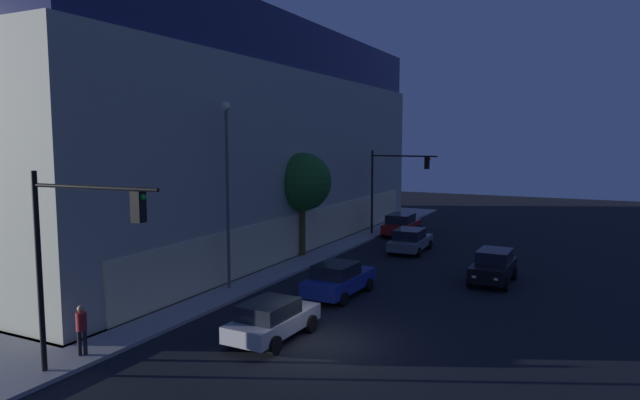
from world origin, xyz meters
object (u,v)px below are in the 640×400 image
(modern_building, at_px, (178,139))
(pedestrian_waiting, at_px, (81,326))
(street_lamp_sidewalk, at_px, (227,175))
(car_red, at_px, (401,224))
(sidewalk_tree, at_px, (303,182))
(car_silver, at_px, (272,319))
(car_grey, at_px, (410,240))
(traffic_light_far_corner, at_px, (392,178))
(traffic_light_near_corner, at_px, (73,241))
(car_black, at_px, (493,266))
(car_blue, at_px, (339,279))

(modern_building, distance_m, pedestrian_waiting, 24.32)
(street_lamp_sidewalk, xyz_separation_m, pedestrian_waiting, (-9.46, -0.63, -4.63))
(pedestrian_waiting, bearing_deg, car_red, -4.09)
(sidewalk_tree, distance_m, car_silver, 15.40)
(street_lamp_sidewalk, xyz_separation_m, car_grey, (13.46, -5.26, -5.03))
(modern_building, height_order, traffic_light_far_corner, modern_building)
(traffic_light_near_corner, xyz_separation_m, car_grey, (24.26, -3.20, -3.68))
(modern_building, distance_m, street_lamp_sidewalk, 15.91)
(modern_building, distance_m, sidewalk_tree, 11.95)
(pedestrian_waiting, relative_size, car_black, 0.42)
(traffic_light_near_corner, distance_m, street_lamp_sidewalk, 11.08)
(modern_building, bearing_deg, traffic_light_near_corner, -146.48)
(traffic_light_near_corner, distance_m, car_black, 20.98)
(street_lamp_sidewalk, height_order, car_blue, street_lamp_sidewalk)
(car_black, bearing_deg, car_blue, 133.28)
(traffic_light_near_corner, relative_size, car_black, 1.54)
(traffic_light_near_corner, bearing_deg, car_black, -27.62)
(street_lamp_sidewalk, xyz_separation_m, sidewalk_tree, (8.67, 0.44, -0.96))
(modern_building, height_order, traffic_light_near_corner, modern_building)
(sidewalk_tree, bearing_deg, car_red, -16.28)
(traffic_light_far_corner, distance_m, car_blue, 17.63)
(traffic_light_far_corner, relative_size, pedestrian_waiting, 3.72)
(traffic_light_far_corner, bearing_deg, car_black, -139.14)
(traffic_light_near_corner, bearing_deg, car_red, -1.21)
(car_silver, relative_size, car_black, 1.03)
(traffic_light_far_corner, bearing_deg, pedestrian_waiting, 176.91)
(modern_building, bearing_deg, car_grey, -79.76)
(street_lamp_sidewalk, bearing_deg, sidewalk_tree, 2.88)
(traffic_light_far_corner, distance_m, street_lamp_sidewalk, 18.67)
(street_lamp_sidewalk, distance_m, car_black, 14.72)
(traffic_light_near_corner, height_order, sidewalk_tree, sidewalk_tree)
(sidewalk_tree, bearing_deg, street_lamp_sidewalk, -177.12)
(car_grey, bearing_deg, sidewalk_tree, 130.03)
(street_lamp_sidewalk, bearing_deg, car_blue, -73.54)
(car_black, height_order, car_grey, car_black)
(car_blue, relative_size, car_red, 0.97)
(modern_building, bearing_deg, car_black, -96.84)
(street_lamp_sidewalk, height_order, car_silver, street_lamp_sidewalk)
(modern_building, height_order, street_lamp_sidewalk, modern_building)
(traffic_light_near_corner, relative_size, car_silver, 1.50)
(traffic_light_far_corner, height_order, car_blue, traffic_light_far_corner)
(traffic_light_far_corner, xyz_separation_m, car_silver, (-23.43, -3.38, -3.80))
(car_blue, height_order, car_red, car_red)
(car_blue, relative_size, car_black, 1.12)
(car_blue, bearing_deg, car_red, 8.40)
(car_red, bearing_deg, car_grey, -156.67)
(car_blue, bearing_deg, car_silver, -178.33)
(modern_building, distance_m, traffic_light_near_corner, 25.56)
(pedestrian_waiting, bearing_deg, car_silver, -47.21)
(traffic_light_far_corner, distance_m, car_silver, 23.98)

